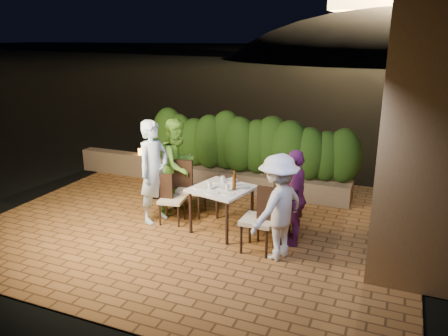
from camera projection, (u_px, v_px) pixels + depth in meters
The scene contains 31 objects.
ground at pixel (189, 233), 7.15m from camera, with size 400.00×400.00×0.00m, color black.
terrace_floor at pixel (202, 225), 7.60m from camera, with size 7.00×6.00×0.15m, color brown.
building_wall at pixel (447, 74), 6.87m from camera, with size 1.60×5.00×5.00m, color olive.
window_pane at pixel (389, 108), 6.85m from camera, with size 0.08×1.00×1.40m, color black.
window_frame at pixel (388, 108), 6.86m from camera, with size 0.06×1.15×1.55m, color black.
planter at pixel (247, 181), 9.04m from camera, with size 4.20×0.55×0.40m, color brown.
hedge at pixel (248, 146), 8.83m from camera, with size 4.00×0.70×1.10m, color #1C3C10, non-canonical shape.
parapet at pixel (126, 163), 10.13m from camera, with size 2.20×0.30×0.50m, color brown.
hill at pixel (398, 90), 60.62m from camera, with size 52.00×40.00×22.00m, color black.
dining_table at pixel (222, 209), 7.10m from camera, with size 0.87×0.87×0.75m, color white, non-canonical shape.
plate_nw at pixel (200, 187), 6.99m from camera, with size 0.23×0.23×0.01m, color white.
plate_sw at pixel (214, 181), 7.30m from camera, with size 0.23×0.23×0.01m, color white.
plate_ne at pixel (228, 194), 6.71m from camera, with size 0.20×0.20×0.01m, color white.
plate_se at pixel (242, 187), 6.99m from camera, with size 0.24×0.24×0.01m, color white.
plate_centre at pixel (221, 187), 7.02m from camera, with size 0.22×0.22×0.01m, color white.
plate_front at pixel (213, 193), 6.75m from camera, with size 0.21×0.21×0.01m, color white.
glass_nw at pixel (210, 185), 6.91m from camera, with size 0.07×0.07×0.12m, color silver.
glass_sw at pixel (223, 179), 7.21m from camera, with size 0.07×0.07×0.11m, color silver.
glass_ne at pixel (227, 188), 6.83m from camera, with size 0.06×0.06×0.11m, color silver.
glass_se at pixel (234, 183), 7.03m from camera, with size 0.07×0.07×0.12m, color silver.
beer_bottle at pixel (234, 180), 6.84m from camera, with size 0.06×0.06×0.32m, color #512C0D, non-canonical shape.
bowl at pixel (231, 181), 7.26m from camera, with size 0.18×0.18×0.04m, color white.
chair_left_front at pixel (172, 199), 7.40m from camera, with size 0.40×0.40×0.87m, color black, non-canonical shape.
chair_left_back at pixel (192, 188), 7.73m from camera, with size 0.46×0.46×1.00m, color black, non-canonical shape.
chair_right_front at pixel (258, 219), 6.40m from camera, with size 0.47×0.47×1.02m, color black, non-canonical shape.
chair_right_back at pixel (275, 210), 6.76m from camera, with size 0.45×0.45×0.98m, color black, non-canonical shape.
diner_blue at pixel (154, 172), 7.37m from camera, with size 0.64×0.42×1.77m, color #C3E4FB.
diner_green at pixel (178, 165), 7.83m from camera, with size 0.83×0.65×1.71m, color #78C63D.
diner_white at pixel (278, 207), 6.13m from camera, with size 1.00×0.57×1.54m, color silver.
diner_purple at pixel (294, 197), 6.57m from camera, with size 0.87×0.36×1.49m, color #702564.
parapet_lamp at pixel (140, 152), 9.88m from camera, with size 0.10×0.10×0.14m, color orange.
Camera 1 is at (3.04, -5.81, 3.07)m, focal length 35.00 mm.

